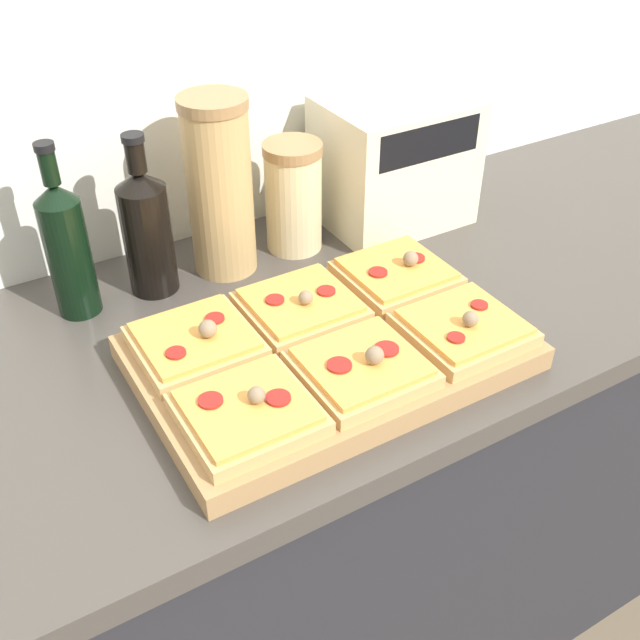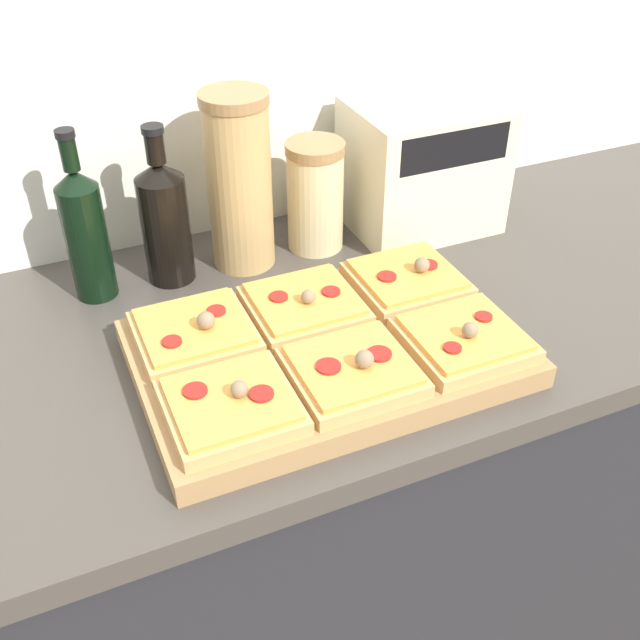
{
  "view_description": "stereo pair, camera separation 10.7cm",
  "coord_description": "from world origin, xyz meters",
  "px_view_note": "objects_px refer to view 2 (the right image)",
  "views": [
    {
      "loc": [
        -0.44,
        -0.51,
        1.57
      ],
      "look_at": [
        0.0,
        0.23,
        0.94
      ],
      "focal_mm": 42.0,
      "sensor_mm": 36.0,
      "label": 1
    },
    {
      "loc": [
        -0.34,
        -0.56,
        1.57
      ],
      "look_at": [
        0.0,
        0.23,
        0.94
      ],
      "focal_mm": 42.0,
      "sensor_mm": 36.0,
      "label": 2
    }
  ],
  "objects_px": {
    "cutting_board": "(328,353)",
    "wine_bottle": "(165,219)",
    "toaster_oven": "(422,166)",
    "olive_oil_bottle": "(85,232)",
    "grain_jar_short": "(315,196)",
    "grain_jar_tall": "(239,182)"
  },
  "relations": [
    {
      "from": "cutting_board",
      "to": "wine_bottle",
      "type": "xyz_separation_m",
      "value": [
        -0.15,
        0.31,
        0.09
      ]
    },
    {
      "from": "grain_jar_short",
      "to": "toaster_oven",
      "type": "distance_m",
      "value": 0.21
    },
    {
      "from": "wine_bottle",
      "to": "toaster_oven",
      "type": "distance_m",
      "value": 0.47
    },
    {
      "from": "grain_jar_short",
      "to": "toaster_oven",
      "type": "height_order",
      "value": "toaster_oven"
    },
    {
      "from": "cutting_board",
      "to": "toaster_oven",
      "type": "relative_size",
      "value": 1.88
    },
    {
      "from": "olive_oil_bottle",
      "to": "toaster_oven",
      "type": "bearing_deg",
      "value": -0.08
    },
    {
      "from": "cutting_board",
      "to": "toaster_oven",
      "type": "xyz_separation_m",
      "value": [
        0.33,
        0.31,
        0.1
      ]
    },
    {
      "from": "cutting_board",
      "to": "wine_bottle",
      "type": "bearing_deg",
      "value": 115.36
    },
    {
      "from": "cutting_board",
      "to": "grain_jar_short",
      "type": "relative_size",
      "value": 2.73
    },
    {
      "from": "wine_bottle",
      "to": "toaster_oven",
      "type": "relative_size",
      "value": 0.94
    },
    {
      "from": "toaster_oven",
      "to": "olive_oil_bottle",
      "type": "bearing_deg",
      "value": 179.92
    },
    {
      "from": "wine_bottle",
      "to": "grain_jar_short",
      "type": "distance_m",
      "value": 0.26
    },
    {
      "from": "wine_bottle",
      "to": "grain_jar_tall",
      "type": "distance_m",
      "value": 0.14
    },
    {
      "from": "cutting_board",
      "to": "wine_bottle",
      "type": "relative_size",
      "value": 2.0
    },
    {
      "from": "wine_bottle",
      "to": "olive_oil_bottle",
      "type": "bearing_deg",
      "value": 180.0
    },
    {
      "from": "olive_oil_bottle",
      "to": "grain_jar_tall",
      "type": "xyz_separation_m",
      "value": [
        0.25,
        -0.0,
        0.04
      ]
    },
    {
      "from": "toaster_oven",
      "to": "cutting_board",
      "type": "bearing_deg",
      "value": -136.14
    },
    {
      "from": "olive_oil_bottle",
      "to": "wine_bottle",
      "type": "bearing_deg",
      "value": -0.0
    },
    {
      "from": "olive_oil_bottle",
      "to": "wine_bottle",
      "type": "relative_size",
      "value": 1.05
    },
    {
      "from": "cutting_board",
      "to": "grain_jar_short",
      "type": "bearing_deg",
      "value": 69.88
    },
    {
      "from": "cutting_board",
      "to": "grain_jar_tall",
      "type": "xyz_separation_m",
      "value": [
        -0.02,
        0.31,
        0.13
      ]
    },
    {
      "from": "olive_oil_bottle",
      "to": "toaster_oven",
      "type": "distance_m",
      "value": 0.6
    }
  ]
}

